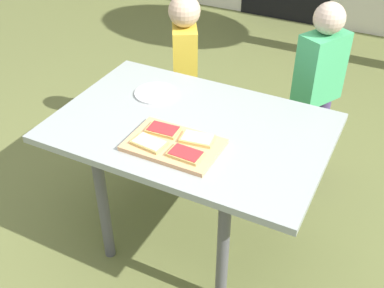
# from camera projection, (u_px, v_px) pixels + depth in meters

# --- Properties ---
(ground_plane) EXTENTS (16.00, 16.00, 0.00)m
(ground_plane) POSITION_uv_depth(u_px,v_px,m) (191.00, 234.00, 2.46)
(ground_plane) COLOR #636938
(dining_table) EXTENTS (1.19, 0.80, 0.69)m
(dining_table) POSITION_uv_depth(u_px,v_px,m) (191.00, 139.00, 2.10)
(dining_table) COLOR #939C98
(dining_table) RESTS_ON ground
(cutting_board) EXTENTS (0.38, 0.25, 0.02)m
(cutting_board) POSITION_uv_depth(u_px,v_px,m) (174.00, 145.00, 1.92)
(cutting_board) COLOR tan
(cutting_board) RESTS_ON dining_table
(pizza_slice_far_right) EXTENTS (0.15, 0.10, 0.02)m
(pizza_slice_far_right) POSITION_uv_depth(u_px,v_px,m) (197.00, 139.00, 1.92)
(pizza_slice_far_right) COLOR tan
(pizza_slice_far_right) RESTS_ON cutting_board
(pizza_slice_far_left) EXTENTS (0.14, 0.09, 0.02)m
(pizza_slice_far_left) POSITION_uv_depth(u_px,v_px,m) (163.00, 130.00, 1.98)
(pizza_slice_far_left) COLOR tan
(pizza_slice_far_left) RESTS_ON cutting_board
(pizza_slice_near_right) EXTENTS (0.14, 0.09, 0.02)m
(pizza_slice_near_right) POSITION_uv_depth(u_px,v_px,m) (186.00, 154.00, 1.84)
(pizza_slice_near_right) COLOR tan
(pizza_slice_near_right) RESTS_ON cutting_board
(pizza_slice_near_left) EXTENTS (0.14, 0.10, 0.02)m
(pizza_slice_near_left) POSITION_uv_depth(u_px,v_px,m) (149.00, 143.00, 1.90)
(pizza_slice_near_left) COLOR tan
(pizza_slice_near_left) RESTS_ON cutting_board
(plate_white_left) EXTENTS (0.20, 0.20, 0.01)m
(plate_white_left) POSITION_uv_depth(u_px,v_px,m) (156.00, 93.00, 2.26)
(plate_white_left) COLOR silver
(plate_white_left) RESTS_ON dining_table
(child_left) EXTENTS (0.24, 0.28, 0.97)m
(child_left) POSITION_uv_depth(u_px,v_px,m) (185.00, 62.00, 2.81)
(child_left) COLOR #3C2066
(child_left) RESTS_ON ground
(child_right) EXTENTS (0.24, 0.28, 1.06)m
(child_right) POSITION_uv_depth(u_px,v_px,m) (317.00, 89.00, 2.47)
(child_right) COLOR #4C3B6B
(child_right) RESTS_ON ground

